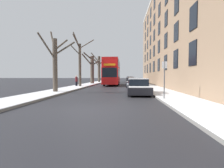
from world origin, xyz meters
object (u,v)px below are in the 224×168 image
(parked_car_1, at_px, (134,85))
(bare_tree_left_3, at_px, (99,68))
(double_decker_bus, at_px, (112,71))
(pedestrian_left_sidewalk, at_px, (76,81))
(bare_tree_left_2, at_px, (92,69))
(parked_car_0, at_px, (138,87))
(parked_car_2, at_px, (132,83))
(parked_car_4, at_px, (130,80))
(bare_tree_left_0, at_px, (55,62))
(bare_tree_left_1, at_px, (80,62))
(parked_car_3, at_px, (131,82))
(street_sign_post, at_px, (164,78))
(oncoming_van, at_px, (115,78))

(parked_car_1, bearing_deg, bare_tree_left_3, 108.35)
(double_decker_bus, xyz_separation_m, pedestrian_left_sidewalk, (-5.02, -5.96, -1.63))
(bare_tree_left_2, bearing_deg, parked_car_0, -68.85)
(parked_car_2, height_order, parked_car_4, parked_car_4)
(bare_tree_left_0, relative_size, double_decker_bus, 0.53)
(bare_tree_left_1, distance_m, parked_car_3, 10.54)
(parked_car_1, bearing_deg, parked_car_4, 90.00)
(bare_tree_left_0, relative_size, street_sign_post, 2.34)
(bare_tree_left_0, xyz_separation_m, parked_car_2, (7.78, 10.05, -2.27))
(parked_car_3, height_order, parked_car_4, parked_car_4)
(parked_car_0, relative_size, pedestrian_left_sidewalk, 2.64)
(bare_tree_left_2, xyz_separation_m, parked_car_0, (7.90, -20.43, -2.56))
(bare_tree_left_2, relative_size, street_sign_post, 2.53)
(oncoming_van, bearing_deg, bare_tree_left_0, -97.44)
(bare_tree_left_0, relative_size, parked_car_0, 1.32)
(bare_tree_left_3, distance_m, parked_car_0, 30.76)
(oncoming_van, bearing_deg, bare_tree_left_1, -100.49)
(parked_car_1, height_order, parked_car_2, parked_car_2)
(parked_car_0, height_order, parked_car_3, parked_car_3)
(bare_tree_left_2, bearing_deg, bare_tree_left_0, -89.63)
(bare_tree_left_2, bearing_deg, oncoming_van, 69.84)
(bare_tree_left_0, height_order, double_decker_bus, bare_tree_left_0)
(oncoming_van, xyz_separation_m, pedestrian_left_sidewalk, (-4.72, -21.10, -0.21))
(bare_tree_left_2, bearing_deg, parked_car_1, -61.22)
(bare_tree_left_2, relative_size, oncoming_van, 1.17)
(parked_car_4, bearing_deg, parked_car_1, -90.00)
(parked_car_4, bearing_deg, parked_car_2, -90.00)
(oncoming_van, distance_m, pedestrian_left_sidewalk, 21.62)
(oncoming_van, bearing_deg, parked_car_2, -79.81)
(street_sign_post, bearing_deg, parked_car_1, 98.04)
(bare_tree_left_2, relative_size, parked_car_1, 1.67)
(oncoming_van, relative_size, street_sign_post, 2.16)
(bare_tree_left_1, xyz_separation_m, bare_tree_left_3, (-0.05, 19.51, 0.13))
(bare_tree_left_0, height_order, bare_tree_left_3, bare_tree_left_3)
(bare_tree_left_2, relative_size, bare_tree_left_3, 0.84)
(bare_tree_left_0, relative_size, parked_car_3, 1.52)
(bare_tree_left_1, bearing_deg, pedestrian_left_sidewalk, 139.25)
(parked_car_1, bearing_deg, parked_car_2, 90.00)
(parked_car_0, relative_size, parked_car_2, 1.18)
(pedestrian_left_sidewalk, bearing_deg, bare_tree_left_1, 99.34)
(bare_tree_left_2, height_order, double_decker_bus, bare_tree_left_2)
(oncoming_van, xyz_separation_m, street_sign_post, (5.13, -35.58, 0.32))
(parked_car_1, xyz_separation_m, parked_car_2, (0.00, 4.90, 0.07))
(parked_car_2, relative_size, parked_car_3, 0.98)
(bare_tree_left_3, bearing_deg, street_sign_post, -74.59)
(bare_tree_left_1, distance_m, oncoming_van, 22.22)
(parked_car_0, bearing_deg, oncoming_van, 96.72)
(parked_car_0, bearing_deg, bare_tree_left_0, 173.49)
(bare_tree_left_1, height_order, parked_car_1, bare_tree_left_1)
(double_decker_bus, relative_size, oncoming_van, 2.04)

